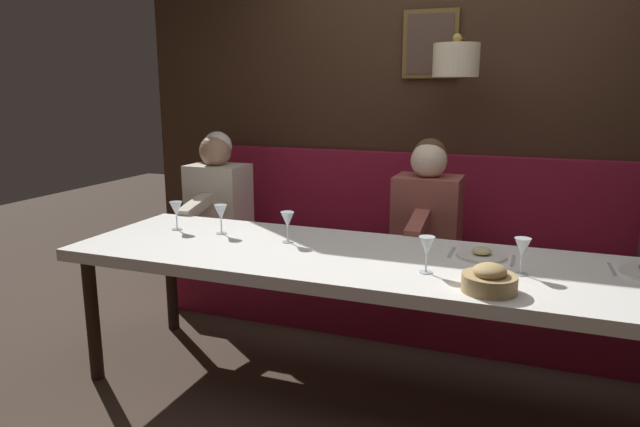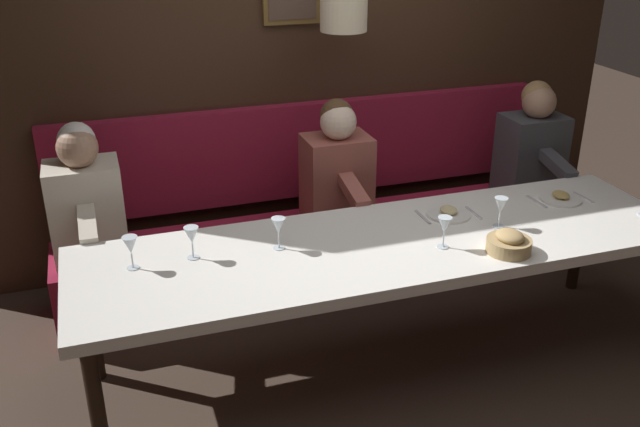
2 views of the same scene
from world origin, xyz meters
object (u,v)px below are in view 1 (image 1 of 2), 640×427
(wine_glass_0, at_px, (176,210))
(bread_bowl, at_px, (489,280))
(wine_glass_5, at_px, (221,213))
(diner_near, at_px, (427,208))
(diner_middle, at_px, (218,192))
(wine_glass_3, at_px, (427,247))
(wine_glass_2, at_px, (288,221))
(dining_table, at_px, (384,269))
(wine_glass_1, at_px, (522,249))

(wine_glass_0, height_order, bread_bowl, wine_glass_0)
(wine_glass_5, bearing_deg, diner_near, -53.20)
(diner_middle, distance_m, wine_glass_3, 1.96)
(wine_glass_3, distance_m, bread_bowl, 0.32)
(wine_glass_0, xyz_separation_m, wine_glass_2, (-0.02, -0.71, 0.00))
(dining_table, bearing_deg, wine_glass_2, 80.17)
(wine_glass_2, relative_size, wine_glass_5, 1.00)
(diner_near, bearing_deg, diner_middle, 90.00)
(diner_middle, height_order, wine_glass_2, diner_middle)
(diner_near, bearing_deg, wine_glass_3, -169.66)
(dining_table, distance_m, wine_glass_5, 0.99)
(diner_middle, relative_size, wine_glass_5, 4.82)
(dining_table, height_order, diner_middle, diner_middle)
(diner_middle, distance_m, wine_glass_2, 1.19)
(wine_glass_3, bearing_deg, wine_glass_1, -72.62)
(diner_middle, relative_size, bread_bowl, 3.60)
(diner_middle, height_order, wine_glass_1, diner_middle)
(wine_glass_0, bearing_deg, dining_table, -95.24)
(diner_near, relative_size, wine_glass_1, 4.82)
(diner_middle, xyz_separation_m, wine_glass_3, (-1.03, -1.67, 0.04))
(diner_near, height_order, wine_glass_2, diner_near)
(wine_glass_3, xyz_separation_m, bread_bowl, (-0.15, -0.28, -0.07))
(wine_glass_1, bearing_deg, wine_glass_5, 84.35)
(diner_middle, bearing_deg, dining_table, -121.49)
(diner_middle, relative_size, wine_glass_2, 4.82)
(diner_middle, relative_size, wine_glass_1, 4.82)
(wine_glass_2, distance_m, wine_glass_3, 0.82)
(diner_near, distance_m, wine_glass_2, 0.98)
(wine_glass_2, bearing_deg, dining_table, -99.83)
(wine_glass_0, distance_m, bread_bowl, 1.81)
(wine_glass_3, bearing_deg, wine_glass_5, 76.85)
(diner_middle, bearing_deg, wine_glass_0, -166.29)
(diner_middle, relative_size, wine_glass_0, 4.82)
(wine_glass_0, xyz_separation_m, wine_glass_5, (0.01, -0.29, 0.00))
(dining_table, xyz_separation_m, wine_glass_1, (-0.03, -0.62, 0.17))
(wine_glass_0, bearing_deg, wine_glass_2, -91.62)
(wine_glass_1, xyz_separation_m, bread_bowl, (-0.27, 0.11, -0.07))
(dining_table, bearing_deg, wine_glass_0, 84.76)
(wine_glass_0, height_order, wine_glass_1, same)
(dining_table, bearing_deg, diner_middle, 58.51)
(bread_bowl, bearing_deg, wine_glass_0, 76.81)
(dining_table, relative_size, wine_glass_3, 19.35)
(wine_glass_1, distance_m, wine_glass_3, 0.41)
(wine_glass_5, bearing_deg, dining_table, -97.51)
(wine_glass_0, relative_size, bread_bowl, 0.75)
(diner_middle, height_order, bread_bowl, diner_middle)
(wine_glass_0, distance_m, wine_glass_3, 1.51)
(diner_near, xyz_separation_m, wine_glass_5, (-0.75, 1.01, 0.04))
(wine_glass_2, distance_m, wine_glass_5, 0.42)
(diner_near, bearing_deg, wine_glass_2, 143.21)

